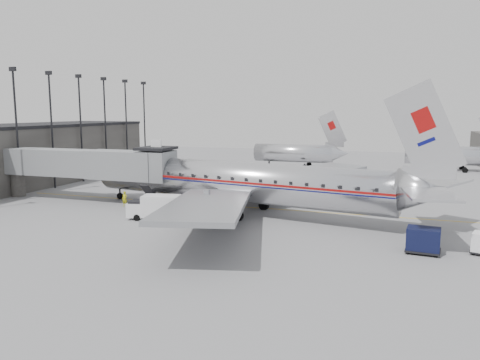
# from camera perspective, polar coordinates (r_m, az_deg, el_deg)

# --- Properties ---
(ground) EXTENTS (160.00, 160.00, 0.00)m
(ground) POSITION_cam_1_polar(r_m,az_deg,el_deg) (44.55, -2.18, -4.79)
(ground) COLOR slate
(ground) RESTS_ON ground
(terminal) EXTENTS (12.00, 46.00, 8.00)m
(terminal) POSITION_cam_1_polar(r_m,az_deg,el_deg) (70.86, -25.82, 2.60)
(terminal) COLOR #373432
(terminal) RESTS_ON ground
(apron_line) EXTENTS (60.00, 0.15, 0.01)m
(apron_line) POSITION_cam_1_polar(r_m,az_deg,el_deg) (49.25, 3.55, -3.51)
(apron_line) COLOR gold
(apron_line) RESTS_ON ground
(jet_bridge) EXTENTS (21.00, 6.20, 7.10)m
(jet_bridge) POSITION_cam_1_polar(r_m,az_deg,el_deg) (54.89, -17.35, 1.78)
(jet_bridge) COLOR slate
(jet_bridge) RESTS_ON ground
(floodlight_masts) EXTENTS (0.90, 42.25, 15.25)m
(floodlight_masts) POSITION_cam_1_polar(r_m,az_deg,el_deg) (68.56, -20.37, 6.41)
(floodlight_masts) COLOR black
(floodlight_masts) RESTS_ON ground
(distant_aircraft_near) EXTENTS (16.39, 3.20, 10.26)m
(distant_aircraft_near) POSITION_cam_1_polar(r_m,az_deg,el_deg) (84.67, 6.66, 3.36)
(distant_aircraft_near) COLOR silver
(distant_aircraft_near) RESTS_ON ground
(distant_aircraft_mid) EXTENTS (16.39, 3.20, 10.26)m
(distant_aircraft_mid) POSITION_cam_1_polar(r_m,az_deg,el_deg) (87.39, 24.17, 2.83)
(distant_aircraft_mid) COLOR silver
(distant_aircraft_mid) RESTS_ON ground
(airliner) EXTENTS (40.11, 36.85, 12.78)m
(airliner) POSITION_cam_1_polar(r_m,az_deg,el_deg) (46.32, -0.05, -0.22)
(airliner) COLOR silver
(airliner) RESTS_ON ground
(service_van) EXTENTS (5.15, 2.76, 2.30)m
(service_van) POSITION_cam_1_polar(r_m,az_deg,el_deg) (44.98, -10.36, -3.22)
(service_van) COLOR silver
(service_van) RESTS_ON ground
(baggage_cart_navy) EXTENTS (2.56, 2.05, 1.87)m
(baggage_cart_navy) POSITION_cam_1_polar(r_m,az_deg,el_deg) (36.42, 21.44, -6.80)
(baggage_cart_navy) COLOR black
(baggage_cart_navy) RESTS_ON ground
(ramp_worker) EXTENTS (0.62, 0.42, 1.65)m
(ramp_worker) POSITION_cam_1_polar(r_m,az_deg,el_deg) (51.63, -13.88, -2.26)
(ramp_worker) COLOR gold
(ramp_worker) RESTS_ON ground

